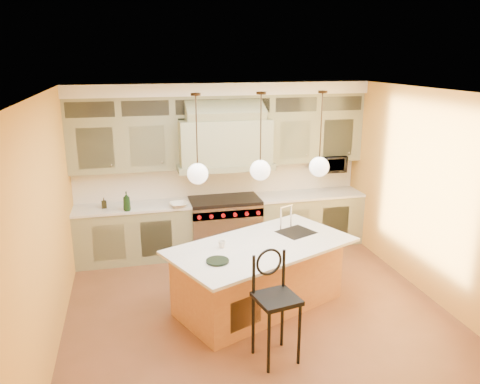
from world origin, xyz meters
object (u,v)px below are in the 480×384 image
object	(u,v)px
range	(225,225)
counter_stool	(275,299)
microwave	(329,163)
kitchen_island	(259,274)

from	to	relation	value
range	counter_stool	world-z (taller)	counter_stool
range	microwave	world-z (taller)	microwave
microwave	range	bearing A→B (deg)	-176.88
range	counter_stool	xyz separation A→B (m)	(-0.08, -3.11, 0.25)
counter_stool	microwave	distance (m)	3.87
kitchen_island	microwave	xyz separation A→B (m)	(1.88, 2.07, 0.98)
microwave	counter_stool	bearing A→B (deg)	-122.20
counter_stool	microwave	xyz separation A→B (m)	(2.03, 3.22, 0.72)
kitchen_island	counter_stool	size ratio (longest dim) A/B	2.15
range	kitchen_island	world-z (taller)	kitchen_island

